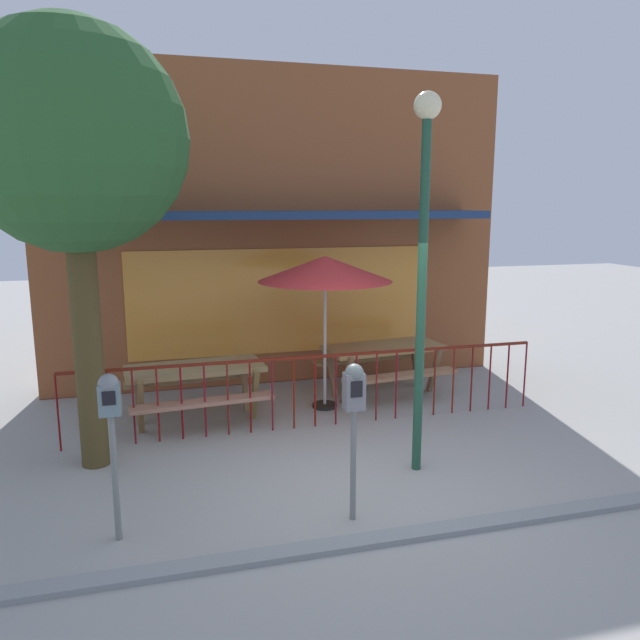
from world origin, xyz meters
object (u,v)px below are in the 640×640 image
picnic_table_right (383,356)px  street_tree (73,142)px  picnic_table_left (195,378)px  street_lamp (423,233)px  patio_umbrella (325,270)px  parking_meter_near (354,401)px  parking_meter_far (111,413)px

picnic_table_right → street_tree: size_ratio=0.41×
picnic_table_left → street_tree: 3.33m
picnic_table_right → street_lamp: bearing=-103.0°
picnic_table_right → patio_umbrella: size_ratio=0.89×
patio_umbrella → parking_meter_near: 3.29m
patio_umbrella → street_lamp: size_ratio=0.55×
picnic_table_right → parking_meter_far: 4.99m
picnic_table_left → parking_meter_near: parking_meter_near is taller
patio_umbrella → parking_meter_far: (-2.69, -2.92, -0.84)m
street_lamp → parking_meter_near: bearing=-140.0°
patio_umbrella → parking_meter_near: size_ratio=1.46×
picnic_table_left → parking_meter_near: bearing=-67.8°
picnic_table_left → street_lamp: (2.25, -2.16, 1.99)m
picnic_table_left → parking_meter_near: size_ratio=1.29×
street_lamp → street_tree: bearing=162.9°
parking_meter_near → street_tree: bearing=141.6°
picnic_table_left → patio_umbrella: 2.30m
street_lamp → parking_meter_far: bearing=-168.1°
picnic_table_left → parking_meter_near: (1.23, -3.02, 0.54)m
parking_meter_near → street_tree: size_ratio=0.32×
patio_umbrella → parking_meter_near: bearing=-100.9°
parking_meter_far → picnic_table_left: bearing=73.0°
parking_meter_far → picnic_table_right: bearing=41.4°
parking_meter_near → parking_meter_far: bearing=174.5°
parking_meter_near → picnic_table_right: bearing=64.9°
patio_umbrella → street_lamp: bearing=-79.4°
patio_umbrella → street_lamp: (0.42, -2.27, 0.60)m
patio_umbrella → parking_meter_far: size_ratio=1.46×
patio_umbrella → parking_meter_far: patio_umbrella is taller
picnic_table_left → picnic_table_right: (2.86, 0.47, 0.00)m
patio_umbrella → street_lamp: 2.38m
picnic_table_left → picnic_table_right: 2.90m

